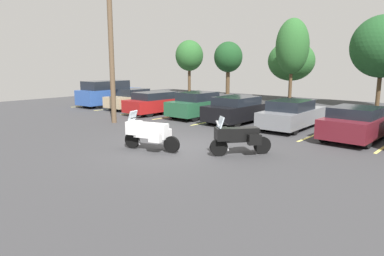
# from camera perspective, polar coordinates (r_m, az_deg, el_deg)

# --- Properties ---
(ground) EXTENTS (44.00, 44.00, 0.10)m
(ground) POSITION_cam_1_polar(r_m,az_deg,el_deg) (13.36, -2.93, -3.36)
(ground) COLOR #38383A
(motorcycle_touring) EXTENTS (2.22, 1.13, 1.43)m
(motorcycle_touring) POSITION_cam_1_polar(r_m,az_deg,el_deg) (12.84, -7.08, -0.68)
(motorcycle_touring) COLOR black
(motorcycle_touring) RESTS_ON ground
(motorcycle_second) EXTENTS (1.47, 1.81, 1.38)m
(motorcycle_second) POSITION_cam_1_polar(r_m,az_deg,el_deg) (12.17, 7.61, -1.44)
(motorcycle_second) COLOR black
(motorcycle_second) RESTS_ON ground
(parking_stripes) EXTENTS (26.15, 4.85, 0.01)m
(parking_stripes) POSITION_cam_1_polar(r_m,az_deg,el_deg) (19.01, 7.92, 0.89)
(parking_stripes) COLOR #EAE066
(parking_stripes) RESTS_ON ground
(car_blue) EXTENTS (2.03, 4.94, 1.88)m
(car_blue) POSITION_cam_1_polar(r_m,az_deg,el_deg) (27.05, -13.46, 5.54)
(car_blue) COLOR #2D519E
(car_blue) RESTS_ON ground
(car_tan) EXTENTS (1.85, 4.25, 1.41)m
(car_tan) POSITION_cam_1_polar(r_m,az_deg,el_deg) (24.90, -9.35, 4.68)
(car_tan) COLOR tan
(car_tan) RESTS_ON ground
(car_red) EXTENTS (1.92, 4.94, 1.39)m
(car_red) POSITION_cam_1_polar(r_m,az_deg,el_deg) (22.42, -5.29, 4.18)
(car_red) COLOR maroon
(car_red) RESTS_ON ground
(car_green) EXTENTS (1.80, 4.44, 1.50)m
(car_green) POSITION_cam_1_polar(r_m,az_deg,el_deg) (20.69, 1.34, 3.81)
(car_green) COLOR #235638
(car_green) RESTS_ON ground
(car_black) EXTENTS (1.95, 4.64, 1.41)m
(car_black) POSITION_cam_1_polar(r_m,az_deg,el_deg) (19.09, 7.78, 3.05)
(car_black) COLOR black
(car_black) RESTS_ON ground
(car_grey) EXTENTS (1.91, 4.52, 1.40)m
(car_grey) POSITION_cam_1_polar(r_m,az_deg,el_deg) (17.76, 16.00, 2.14)
(car_grey) COLOR slate
(car_grey) RESTS_ON ground
(car_maroon) EXTENTS (2.02, 4.30, 1.40)m
(car_maroon) POSITION_cam_1_polar(r_m,az_deg,el_deg) (16.08, 25.39, 0.72)
(car_maroon) COLOR maroon
(car_maroon) RESTS_ON ground
(utility_pole) EXTENTS (0.61, 1.76, 7.93)m
(utility_pole) POSITION_cam_1_polar(r_m,az_deg,el_deg) (19.07, -13.08, 13.15)
(utility_pole) COLOR brown
(utility_pole) RESTS_ON ground
(tree_far_left) EXTENTS (2.91, 2.91, 5.34)m
(tree_far_left) POSITION_cam_1_polar(r_m,az_deg,el_deg) (36.66, 5.93, 11.40)
(tree_far_left) COLOR #4C3823
(tree_far_left) RESTS_ON ground
(tree_left) EXTENTS (2.55, 2.55, 6.57)m
(tree_left) POSITION_cam_1_polar(r_m,az_deg,el_deg) (28.80, 16.06, 12.66)
(tree_left) COLOR #4C3823
(tree_left) RESTS_ON ground
(tree_center) EXTENTS (4.11, 4.11, 5.11)m
(tree_center) POSITION_cam_1_polar(r_m,az_deg,el_deg) (32.97, 15.90, 10.47)
(tree_center) COLOR #4C3823
(tree_center) RESTS_ON ground
(tree_rear) EXTENTS (2.97, 2.97, 5.59)m
(tree_rear) POSITION_cam_1_polar(r_m,az_deg,el_deg) (38.20, -0.44, 11.71)
(tree_rear) COLOR #4C3823
(tree_rear) RESTS_ON ground
(tree_center_left) EXTENTS (4.23, 4.23, 6.41)m
(tree_center_left) POSITION_cam_1_polar(r_m,az_deg,el_deg) (27.78, 28.69, 11.59)
(tree_center_left) COLOR #4C3823
(tree_center_left) RESTS_ON ground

